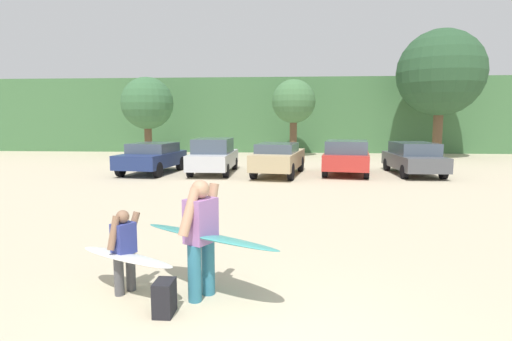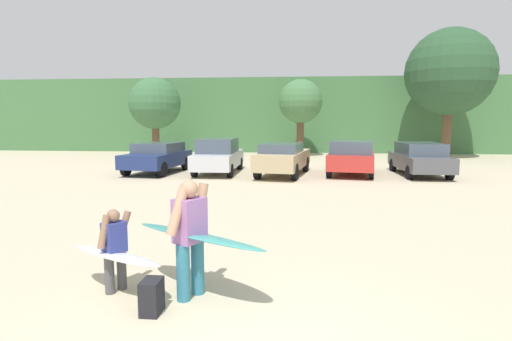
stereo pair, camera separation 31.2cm
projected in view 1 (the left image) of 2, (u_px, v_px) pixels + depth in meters
hillside_ridge at (284, 116)px, 36.75m from camera, size 108.00×12.00×5.64m
tree_far_left at (147, 104)px, 27.63m from camera, size 3.47×3.47×5.32m
tree_center_left at (294, 102)px, 27.70m from camera, size 2.93×2.93×5.18m
tree_far_right at (441, 73)px, 26.52m from camera, size 5.52×5.52×8.24m
parked_car_navy at (152, 157)px, 19.22m from camera, size 2.41×4.20×1.41m
parked_car_silver at (214, 156)px, 19.18m from camera, size 1.81×4.45×1.63m
parked_car_tan at (279, 158)px, 18.48m from camera, size 2.49×4.83×1.46m
parked_car_red at (347, 156)px, 18.71m from camera, size 2.56×4.19×1.56m
parked_car_dark_gray at (413, 158)px, 18.70m from camera, size 1.90×4.35×1.47m
person_adult at (201, 232)px, 5.71m from camera, size 0.51×0.76×1.68m
person_child at (124, 246)px, 5.91m from camera, size 0.37×0.55×1.22m
surfboard_teal at (209, 236)px, 5.81m from camera, size 2.36×1.77×0.22m
surfboard_white at (126, 257)px, 5.83m from camera, size 1.76×1.23×0.16m
backpack_dropped at (164, 298)px, 5.29m from camera, size 0.24×0.34×0.45m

